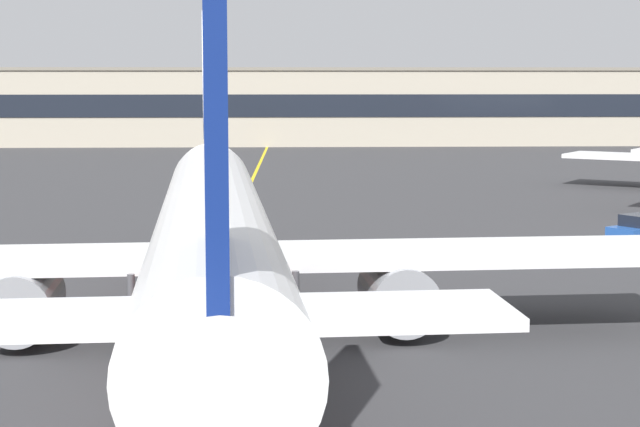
% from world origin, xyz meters
% --- Properties ---
extents(ground_plane, '(400.00, 400.00, 0.00)m').
position_xyz_m(ground_plane, '(0.00, 0.00, 0.00)').
color(ground_plane, '#353538').
extents(taxiway_centreline, '(4.56, 179.96, 0.01)m').
position_xyz_m(taxiway_centreline, '(0.00, 30.00, 0.00)').
color(taxiway_centreline, yellow).
rests_on(taxiway_centreline, ground).
extents(airliner_foreground, '(32.23, 41.52, 11.65)m').
position_xyz_m(airliner_foreground, '(0.65, 7.96, 3.37)').
color(airliner_foreground, white).
rests_on(airliner_foreground, ground).
extents(safety_cone_by_nose_gear, '(0.44, 0.44, 0.55)m').
position_xyz_m(safety_cone_by_nose_gear, '(2.32, 23.91, 0.26)').
color(safety_cone_by_nose_gear, orange).
rests_on(safety_cone_by_nose_gear, ground).
extents(terminal_building, '(142.54, 12.40, 9.88)m').
position_xyz_m(terminal_building, '(-2.11, 114.42, 4.95)').
color(terminal_building, '#B2A893').
rests_on(terminal_building, ground).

